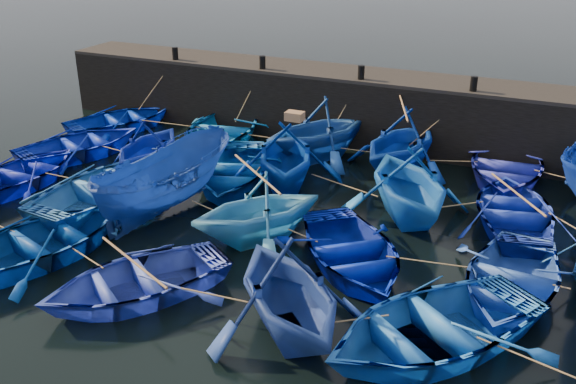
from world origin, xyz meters
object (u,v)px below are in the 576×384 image
at_px(boat_8, 231,169).
at_px(boat_13, 25,172).
at_px(wooden_crate, 295,116).
at_px(boat_0, 121,119).

bearing_deg(boat_8, boat_13, -174.38).
relative_size(boat_8, wooden_crate, 9.05).
distance_m(boat_0, boat_8, 7.49).
bearing_deg(wooden_crate, boat_13, -156.96).
bearing_deg(wooden_crate, boat_0, 164.46).
bearing_deg(boat_0, boat_13, 124.98).
distance_m(boat_0, wooden_crate, 9.35).
height_order(boat_0, wooden_crate, wooden_crate).
xyz_separation_m(boat_0, wooden_crate, (8.81, -2.45, 1.93)).
xyz_separation_m(boat_0, boat_8, (6.83, -3.08, 0.06)).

